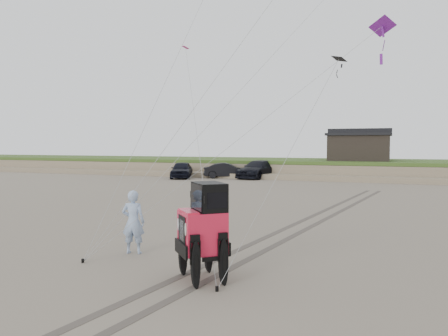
# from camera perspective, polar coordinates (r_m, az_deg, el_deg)

# --- Properties ---
(ground) EXTENTS (160.00, 160.00, 0.00)m
(ground) POSITION_cam_1_polar(r_m,az_deg,el_deg) (12.60, -5.16, -12.59)
(ground) COLOR #6B6054
(ground) RESTS_ON ground
(dune_ridge) EXTENTS (160.00, 14.25, 1.73)m
(dune_ridge) POSITION_cam_1_polar(r_m,az_deg,el_deg) (48.72, 14.90, -0.05)
(dune_ridge) COLOR #7A6B54
(dune_ridge) RESTS_ON ground
(cabin) EXTENTS (6.40, 5.40, 3.35)m
(cabin) POSITION_cam_1_polar(r_m,az_deg,el_deg) (47.97, 17.25, 2.75)
(cabin) COLOR black
(cabin) RESTS_ON dune_ridge
(truck_a) EXTENTS (3.61, 5.33, 1.69)m
(truck_a) POSITION_cam_1_polar(r_m,az_deg,el_deg) (44.36, -5.55, -0.24)
(truck_a) COLOR black
(truck_a) RESTS_ON ground
(truck_b) EXTENTS (4.92, 3.05, 1.53)m
(truck_b) POSITION_cam_1_polar(r_m,az_deg,el_deg) (44.25, 0.37, -0.33)
(truck_b) COLOR black
(truck_b) RESTS_ON ground
(truck_c) EXTENTS (3.65, 6.51, 1.78)m
(truck_c) POSITION_cam_1_polar(r_m,az_deg,el_deg) (44.24, 4.48, -0.18)
(truck_c) COLOR black
(truck_c) RESTS_ON ground
(jeep) EXTENTS (5.44, 5.19, 1.96)m
(jeep) POSITION_cam_1_polar(r_m,az_deg,el_deg) (11.09, -2.86, -9.53)
(jeep) COLOR red
(jeep) RESTS_ON ground
(man) EXTENTS (0.82, 0.64, 1.99)m
(man) POSITION_cam_1_polar(r_m,az_deg,el_deg) (13.98, -11.77, -6.90)
(man) COLOR #80A0C6
(man) RESTS_ON ground
(stake_main) EXTENTS (0.08, 0.08, 0.12)m
(stake_main) POSITION_cam_1_polar(r_m,az_deg,el_deg) (13.45, -17.97, -11.45)
(stake_main) COLOR black
(stake_main) RESTS_ON ground
(stake_aux) EXTENTS (0.08, 0.08, 0.12)m
(stake_aux) POSITION_cam_1_polar(r_m,az_deg,el_deg) (10.48, -0.93, -15.50)
(stake_aux) COLOR black
(stake_aux) RESTS_ON ground
(tire_tracks) EXTENTS (5.22, 29.74, 0.01)m
(tire_tracks) POSITION_cam_1_polar(r_m,az_deg,el_deg) (19.46, 10.95, -7.03)
(tire_tracks) COLOR #4C443D
(tire_tracks) RESTS_ON ground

